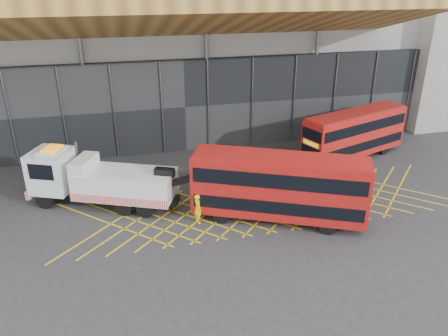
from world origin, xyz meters
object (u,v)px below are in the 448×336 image
object	(u,v)px
bus_second	(355,132)
worker	(198,209)
recovery_truck	(97,179)
bus_towed	(279,185)

from	to	relation	value
bus_second	worker	xyz separation A→B (m)	(-14.91, -7.31, -1.29)
worker	recovery_truck	bearing A→B (deg)	44.75
bus_towed	recovery_truck	bearing A→B (deg)	-178.17
recovery_truck	worker	bearing A→B (deg)	-9.36
worker	bus_second	bearing A→B (deg)	-75.98
recovery_truck	worker	xyz separation A→B (m)	(6.10, -3.98, -0.90)
bus_second	worker	distance (m)	16.66
recovery_truck	bus_second	world-z (taller)	bus_second
recovery_truck	bus_second	distance (m)	21.28
recovery_truck	bus_towed	world-z (taller)	bus_towed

